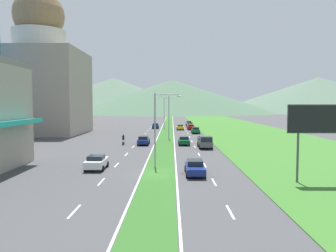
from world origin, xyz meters
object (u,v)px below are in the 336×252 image
object	(u,v)px
street_lamp_far	(165,111)
motorcycle_rider	(123,140)
car_1	(195,167)
car_9	(144,140)
street_lamp_mid	(167,114)
street_lamp_near	(158,124)
car_6	(196,130)
car_8	(180,127)
car_0	(97,162)
car_2	(156,126)
billboard_roadside	(322,123)
car_4	(190,125)
car_5	(189,123)
car_3	(184,141)
car_7	(191,127)
pickup_truck_0	(205,142)

from	to	relation	value
street_lamp_far	motorcycle_rider	size ratio (longest dim) A/B	4.49
car_1	motorcycle_rider	size ratio (longest dim) A/B	2.38
motorcycle_rider	car_9	bearing A→B (deg)	-88.01
street_lamp_mid	street_lamp_near	bearing A→B (deg)	-91.24
car_6	motorcycle_rider	world-z (taller)	motorcycle_rider
car_1	car_8	xyz separation A→B (m)	(0.04, 58.09, -0.02)
car_0	car_2	world-z (taller)	car_2
billboard_roadside	motorcycle_rider	xyz separation A→B (m)	(-21.69, 27.56, -4.65)
car_1	car_4	size ratio (longest dim) A/B	1.18
car_0	billboard_roadside	bearing A→B (deg)	-105.60
car_5	car_0	bearing A→B (deg)	-10.59
car_3	car_4	bearing A→B (deg)	175.55
car_6	car_7	world-z (taller)	car_6
street_lamp_mid	car_4	size ratio (longest dim) A/B	2.15
car_2	car_3	bearing A→B (deg)	-169.94
car_4	pickup_truck_0	size ratio (longest dim) A/B	0.75
street_lamp_near	car_3	distance (m)	21.20
car_3	pickup_truck_0	distance (m)	5.41
car_8	car_4	bearing A→B (deg)	163.40
car_7	car_8	distance (m)	2.96
street_lamp_near	car_3	xyz separation A→B (m)	(3.61, 20.50, -4.06)
street_lamp_mid	billboard_roadside	world-z (taller)	street_lamp_mid
car_3	car_0	bearing A→B (deg)	-25.36
billboard_roadside	car_1	world-z (taller)	billboard_roadside
car_0	car_8	bearing A→B (deg)	-10.69
street_lamp_mid	car_7	size ratio (longest dim) A/B	2.05
street_lamp_near	car_6	distance (m)	43.35
billboard_roadside	car_4	distance (m)	72.99
pickup_truck_0	car_5	bearing A→B (deg)	179.71
car_0	car_8	distance (m)	56.50
car_0	street_lamp_far	bearing A→B (deg)	-6.01
car_4	car_7	world-z (taller)	car_4
street_lamp_near	car_2	distance (m)	59.43
street_lamp_near	car_2	xyz separation A→B (m)	(-3.26, 59.20, -4.01)
car_9	motorcycle_rider	bearing A→B (deg)	91.99
car_6	car_2	bearing A→B (deg)	-147.79
street_lamp_far	car_5	size ratio (longest dim) A/B	1.90
car_8	car_9	world-z (taller)	car_9
street_lamp_mid	car_4	world-z (taller)	street_lamp_mid
car_5	pickup_truck_0	distance (m)	56.28
street_lamp_near	car_2	bearing A→B (deg)	93.15
car_7	car_8	bearing A→B (deg)	-85.72
car_5	car_7	xyz separation A→B (m)	(-0.33, -17.81, -0.03)
street_lamp_mid	car_5	distance (m)	43.99
car_0	car_7	bearing A→B (deg)	-13.55
street_lamp_near	car_8	distance (m)	54.68
street_lamp_near	pickup_truck_0	xyz separation A→B (m)	(6.83, 16.15, -3.82)
car_7	car_5	bearing A→B (deg)	178.94
car_6	car_9	distance (m)	24.43
street_lamp_far	pickup_truck_0	bearing A→B (deg)	-80.28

